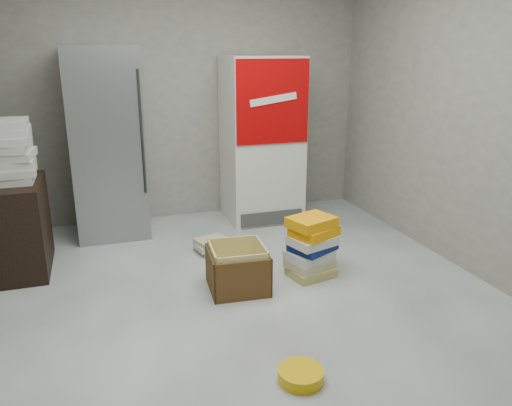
{
  "coord_description": "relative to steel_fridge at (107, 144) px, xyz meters",
  "views": [
    {
      "loc": [
        -1.0,
        -3.08,
        1.87
      ],
      "look_at": [
        0.22,
        0.7,
        0.64
      ],
      "focal_mm": 35.0,
      "sensor_mm": 36.0,
      "label": 1
    }
  ],
  "objects": [
    {
      "name": "phonebook_stack_main",
      "position": [
        1.56,
        -1.62,
        -0.68
      ],
      "size": [
        0.47,
        0.43,
        0.53
      ],
      "rotation": [
        0.0,
        0.0,
        0.32
      ],
      "color": "tan",
      "rests_on": "ground"
    },
    {
      "name": "bucket_lid",
      "position": [
        0.92,
        -2.92,
        -0.91
      ],
      "size": [
        0.3,
        0.3,
        0.07
      ],
      "primitive_type": "cylinder",
      "rotation": [
        0.0,
        0.0,
        -0.12
      ],
      "color": "#EEB60A",
      "rests_on": "ground"
    },
    {
      "name": "wood_shelf",
      "position": [
        -0.83,
        -0.73,
        -0.55
      ],
      "size": [
        0.5,
        0.8,
        0.8
      ],
      "primitive_type": "cube",
      "color": "black",
      "rests_on": "ground"
    },
    {
      "name": "cardboard_box",
      "position": [
        0.89,
        -1.66,
        -0.8
      ],
      "size": [
        0.49,
        0.49,
        0.37
      ],
      "rotation": [
        0.0,
        0.0,
        -0.07
      ],
      "color": "gold",
      "rests_on": "ground"
    },
    {
      "name": "ground",
      "position": [
        0.9,
        -2.13,
        -0.95
      ],
      "size": [
        5.0,
        5.0,
        0.0
      ],
      "primitive_type": "plane",
      "color": "silver",
      "rests_on": "ground"
    },
    {
      "name": "supply_box_stack",
      "position": [
        -0.82,
        -0.72,
        0.11
      ],
      "size": [
        0.45,
        0.43,
        0.52
      ],
      "color": "beige",
      "rests_on": "wood_shelf"
    },
    {
      "name": "coke_cooler",
      "position": [
        1.65,
        -0.01,
        -0.05
      ],
      "size": [
        0.8,
        0.73,
        1.8
      ],
      "color": "silver",
      "rests_on": "ground"
    },
    {
      "name": "room_shell",
      "position": [
        0.9,
        -2.13,
        0.85
      ],
      "size": [
        4.04,
        5.04,
        2.82
      ],
      "color": "#9A968B",
      "rests_on": "ground"
    },
    {
      "name": "phonebook_stack_side",
      "position": [
        0.87,
        -0.84,
        -0.88
      ],
      "size": [
        0.35,
        0.33,
        0.13
      ],
      "rotation": [
        0.0,
        0.0,
        0.2
      ],
      "color": "tan",
      "rests_on": "ground"
    },
    {
      "name": "steel_fridge",
      "position": [
        0.0,
        0.0,
        0.0
      ],
      "size": [
        0.7,
        0.72,
        1.9
      ],
      "color": "#A2A5AA",
      "rests_on": "ground"
    }
  ]
}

